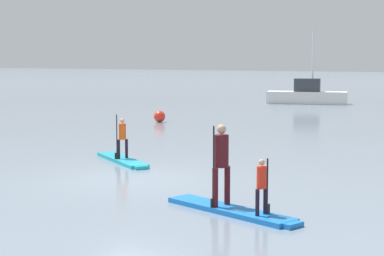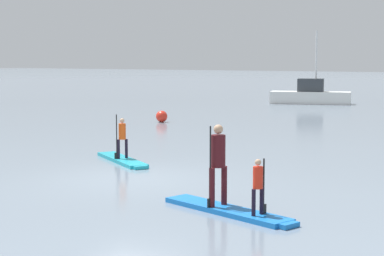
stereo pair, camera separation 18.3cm
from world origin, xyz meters
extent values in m
plane|color=gray|center=(0.00, 0.00, 0.00)|extent=(240.00, 240.00, 0.00)
cube|color=#1E9EB2|center=(-1.80, 2.07, 0.05)|extent=(2.72, 2.12, 0.10)
cube|color=#1E9EB2|center=(-0.56, 1.20, 0.05)|extent=(0.42, 0.46, 0.09)
cylinder|color=black|center=(-1.67, 2.13, 0.38)|extent=(0.09, 0.09, 0.56)
cylinder|color=black|center=(-1.81, 1.92, 0.38)|extent=(0.09, 0.09, 0.56)
cylinder|color=#E54C14|center=(-1.74, 2.02, 0.89)|extent=(0.29, 0.29, 0.46)
sphere|color=tan|center=(-1.74, 2.02, 1.21)|extent=(0.13, 0.13, 0.13)
cylinder|color=black|center=(-1.84, 1.88, 0.75)|extent=(0.03, 0.03, 1.30)
cube|color=black|center=(-1.84, 1.88, 0.19)|extent=(0.10, 0.13, 0.18)
cube|color=blue|center=(3.80, -2.24, 0.05)|extent=(3.09, 1.53, 0.10)
cube|color=blue|center=(5.30, -2.75, 0.05)|extent=(0.36, 0.46, 0.09)
cylinder|color=#4C1419|center=(3.64, -2.01, 0.49)|extent=(0.12, 0.12, 0.78)
cylinder|color=#4C1419|center=(3.53, -2.33, 0.49)|extent=(0.12, 0.12, 0.78)
cylinder|color=#4C1419|center=(3.59, -2.17, 1.20)|extent=(0.37, 0.37, 0.65)
sphere|color=tan|center=(3.59, -2.17, 1.64)|extent=(0.19, 0.19, 0.19)
cylinder|color=black|center=(3.52, -2.37, 0.91)|extent=(0.03, 0.03, 1.62)
cube|color=black|center=(3.52, -2.37, 0.19)|extent=(0.07, 0.14, 0.18)
cylinder|color=black|center=(4.64, -2.41, 0.35)|extent=(0.08, 0.08, 0.51)
cylinder|color=black|center=(4.57, -2.61, 0.35)|extent=(0.08, 0.08, 0.51)
cylinder|color=red|center=(4.60, -2.51, 0.82)|extent=(0.24, 0.24, 0.42)
sphere|color=tan|center=(4.60, -2.51, 1.11)|extent=(0.12, 0.12, 0.12)
cylinder|color=black|center=(4.65, -2.36, 0.63)|extent=(0.03, 0.03, 1.06)
cube|color=black|center=(4.65, -2.36, 0.19)|extent=(0.07, 0.14, 0.18)
cube|color=silver|center=(-5.26, 27.96, 0.40)|extent=(5.36, 2.83, 0.80)
cube|color=#33383D|center=(-5.25, 27.96, 1.22)|extent=(1.86, 1.46, 0.85)
cylinder|color=silver|center=(-4.94, 28.05, 3.19)|extent=(0.12, 0.12, 3.09)
sphere|color=red|center=(-7.11, 12.70, 0.27)|extent=(0.54, 0.54, 0.54)
camera|label=1|loc=(9.50, -13.99, 3.07)|focal=62.92mm
camera|label=2|loc=(9.66, -13.90, 3.07)|focal=62.92mm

